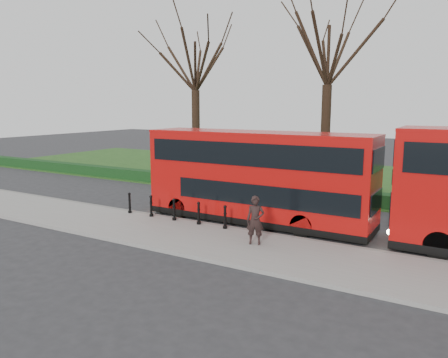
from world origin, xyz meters
The scene contains 12 objects.
ground centered at (0.00, 0.00, 0.00)m, with size 120.00×120.00×0.00m, color #28282B.
pavement centered at (0.00, -3.00, 0.07)m, with size 60.00×4.00×0.15m, color gray.
kerb centered at (0.00, -1.00, 0.07)m, with size 60.00×0.25×0.16m, color slate.
grass_verge centered at (0.00, 15.00, 0.03)m, with size 60.00×18.00×0.06m, color #204517.
hedge centered at (0.00, 6.80, 0.40)m, with size 60.00×0.90×0.80m, color black.
yellow_line_outer centered at (0.00, -0.70, 0.01)m, with size 60.00×0.10×0.01m, color yellow.
yellow_line_inner centered at (0.00, -0.50, 0.01)m, with size 60.00×0.10×0.01m, color yellow.
tree_left centered at (-8.00, 10.00, 8.75)m, with size 7.70×7.70×12.04m.
tree_mid centered at (2.00, 10.00, 8.98)m, with size 7.91×7.91×12.35m.
bollard_row centered at (-1.60, -1.35, 0.65)m, with size 5.73×0.15×1.00m.
bus_lead centered at (1.72, 0.71, 2.18)m, with size 10.86×2.49×4.32m.
pedestrian centered at (3.31, -2.65, 1.11)m, with size 0.70×0.46×1.92m, color black.
Camera 1 is at (10.60, -17.46, 5.54)m, focal length 35.00 mm.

